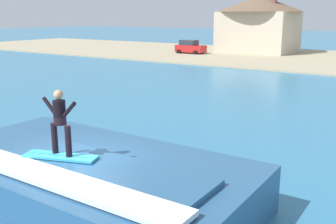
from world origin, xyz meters
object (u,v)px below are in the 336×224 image
at_px(surfer, 60,119).
at_px(house_with_chimney, 259,21).
at_px(surfboard, 61,156).
at_px(car_near_shore, 190,47).
at_px(wave_crest, 86,179).

relative_size(surfer, house_with_chimney, 0.15).
bearing_deg(surfboard, car_near_shore, 115.87).
relative_size(wave_crest, car_near_shore, 2.37).
bearing_deg(wave_crest, house_with_chimney, 105.45).
relative_size(surfboard, car_near_shore, 0.52).
xyz_separation_m(wave_crest, house_with_chimney, (-12.38, 44.81, 3.54)).
xyz_separation_m(surfboard, surfer, (-0.00, 0.06, 0.98)).
bearing_deg(surfboard, wave_crest, 64.82).
xyz_separation_m(surfboard, car_near_shore, (-18.55, 38.25, -0.52)).
distance_m(surfer, car_near_shore, 42.48).
relative_size(surfer, car_near_shore, 0.44).
bearing_deg(surfer, surfboard, -88.94).
xyz_separation_m(car_near_shore, house_with_chimney, (6.44, 7.14, 3.27)).
xyz_separation_m(surfboard, house_with_chimney, (-12.11, 45.39, 2.75)).
distance_m(surfboard, surfer, 0.99).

